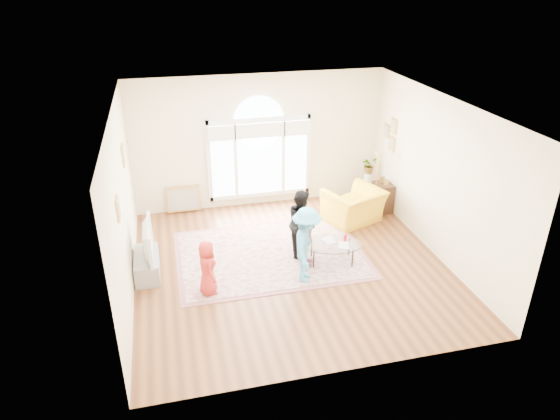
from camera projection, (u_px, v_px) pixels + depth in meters
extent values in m
plane|color=#522E1A|center=(290.00, 265.00, 9.92)|extent=(6.00, 6.00, 0.00)
plane|color=beige|center=(259.00, 142.00, 11.85)|extent=(6.00, 0.00, 6.00)
plane|color=beige|center=(348.00, 280.00, 6.60)|extent=(6.00, 0.00, 6.00)
plane|color=beige|center=(123.00, 207.00, 8.59)|extent=(0.00, 6.00, 6.00)
plane|color=beige|center=(438.00, 177.00, 9.85)|extent=(0.00, 6.00, 6.00)
plane|color=white|center=(292.00, 105.00, 8.52)|extent=(6.00, 6.00, 0.00)
cube|color=white|center=(260.00, 194.00, 12.40)|extent=(2.50, 0.08, 0.10)
cube|color=white|center=(259.00, 119.00, 11.57)|extent=(2.50, 0.08, 0.10)
cube|color=white|center=(209.00, 162.00, 11.73)|extent=(0.10, 0.08, 2.00)
cube|color=white|center=(308.00, 154.00, 12.24)|extent=(0.10, 0.08, 2.00)
cube|color=#C6E2FF|center=(223.00, 161.00, 11.80)|extent=(0.55, 0.02, 1.80)
cube|color=#C6E2FF|center=(296.00, 155.00, 12.17)|extent=(0.55, 0.02, 1.80)
cube|color=#C6E2FF|center=(260.00, 158.00, 11.99)|extent=(1.10, 0.02, 1.80)
cylinder|color=#C6E2FF|center=(259.00, 122.00, 11.59)|extent=(1.20, 0.02, 1.20)
cube|color=white|center=(236.00, 160.00, 11.85)|extent=(0.07, 0.04, 1.80)
cube|color=white|center=(283.00, 156.00, 12.10)|extent=(0.07, 0.04, 1.80)
cube|color=white|center=(221.00, 133.00, 11.41)|extent=(0.65, 0.12, 0.35)
cube|color=white|center=(260.00, 130.00, 11.60)|extent=(1.20, 0.12, 0.35)
cube|color=white|center=(297.00, 127.00, 11.79)|extent=(0.65, 0.12, 0.35)
cube|color=tan|center=(123.00, 155.00, 9.51)|extent=(0.03, 0.34, 0.40)
cube|color=#ADA38E|center=(124.00, 155.00, 9.52)|extent=(0.01, 0.28, 0.34)
cube|color=tan|center=(118.00, 209.00, 7.63)|extent=(0.03, 0.30, 0.36)
cube|color=#ADA38E|center=(119.00, 208.00, 7.64)|extent=(0.01, 0.24, 0.30)
cube|color=tan|center=(394.00, 126.00, 11.45)|extent=(0.03, 0.28, 0.34)
cube|color=#ADA38E|center=(393.00, 126.00, 11.44)|extent=(0.01, 0.22, 0.28)
cube|color=tan|center=(392.00, 144.00, 11.63)|extent=(0.03, 0.28, 0.34)
cube|color=#ADA38E|center=(391.00, 144.00, 11.63)|extent=(0.01, 0.22, 0.28)
cube|color=tan|center=(387.00, 130.00, 11.84)|extent=(0.03, 0.26, 0.32)
cube|color=#ADA38E|center=(386.00, 130.00, 11.84)|extent=(0.01, 0.20, 0.26)
cube|color=#C9B198|center=(270.00, 254.00, 10.26)|extent=(3.60, 2.60, 0.02)
cube|color=#90585A|center=(270.00, 254.00, 10.26)|extent=(3.80, 2.80, 0.01)
cube|color=#909398|center=(147.00, 265.00, 9.51)|extent=(0.45, 1.00, 0.42)
imported|color=black|center=(144.00, 241.00, 9.28)|extent=(0.15, 1.14, 0.66)
cube|color=#539FDA|center=(149.00, 240.00, 9.30)|extent=(0.02, 0.93, 0.53)
ellipsoid|color=silver|center=(332.00, 244.00, 9.84)|extent=(1.32, 0.98, 0.02)
cylinder|color=black|center=(349.00, 247.00, 10.14)|extent=(0.03, 0.03, 0.40)
cylinder|color=black|center=(311.00, 248.00, 10.11)|extent=(0.03, 0.03, 0.40)
cylinder|color=black|center=(353.00, 259.00, 9.75)|extent=(0.03, 0.03, 0.40)
cylinder|color=black|center=(314.00, 259.00, 9.72)|extent=(0.03, 0.03, 0.40)
imported|color=#B2A58C|center=(324.00, 242.00, 9.87)|extent=(0.26, 0.32, 0.03)
imported|color=#B2A58C|center=(338.00, 245.00, 9.75)|extent=(0.30, 0.35, 0.02)
cylinder|color=red|center=(345.00, 238.00, 9.91)|extent=(0.07, 0.07, 0.12)
imported|color=yellow|center=(354.00, 206.00, 11.45)|extent=(1.51, 1.42, 0.78)
cube|color=black|center=(382.00, 197.00, 11.99)|extent=(0.40, 0.50, 0.70)
cylinder|color=black|center=(374.00, 211.00, 12.09)|extent=(0.20, 0.20, 0.02)
cylinder|color=tan|center=(376.00, 186.00, 11.80)|extent=(0.02, 0.02, 1.35)
cone|color=#CCB284|center=(379.00, 157.00, 11.48)|extent=(0.25, 0.25, 0.22)
cylinder|color=white|center=(367.00, 186.00, 12.62)|extent=(0.20, 0.20, 0.70)
imported|color=#33722D|center=(369.00, 165.00, 12.38)|extent=(0.49, 0.46, 0.43)
cube|color=tan|center=(184.00, 212.00, 12.06)|extent=(0.80, 0.14, 0.62)
imported|color=red|center=(207.00, 268.00, 8.82)|extent=(0.40, 0.55, 1.04)
imported|color=black|center=(302.00, 222.00, 10.01)|extent=(0.63, 0.75, 1.39)
imported|color=#C6879D|center=(306.00, 238.00, 9.64)|extent=(0.56, 0.76, 1.20)
imported|color=#50B3E3|center=(306.00, 245.00, 9.11)|extent=(0.83, 1.08, 1.47)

